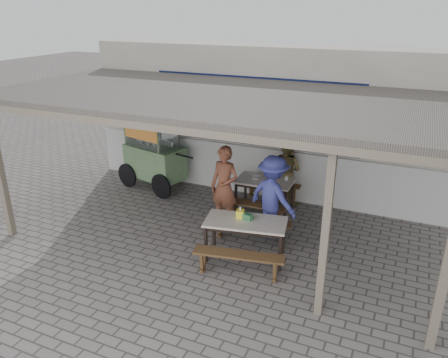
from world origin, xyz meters
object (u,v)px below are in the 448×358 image
bench_left_street (255,209)px  condiment_jar (286,178)px  bench_right_street (238,259)px  table_right (246,225)px  bench_left_wall (272,187)px  donation_box (248,217)px  patron_right_table (273,196)px  bench_right_wall (251,225)px  condiment_bowl (256,177)px  tissue_box (240,214)px  patron_wall_side (286,171)px  vendor_cart (154,152)px  table_left (265,183)px  patron_street_side (224,187)px

bench_left_street → condiment_jar: condiment_jar is taller
bench_right_street → table_right: bearing=90.0°
bench_left_wall → bench_right_street: bearing=-83.7°
bench_left_wall → bench_right_street: (0.48, -3.31, 0.01)m
donation_box → patron_right_table: bearing=81.6°
bench_left_wall → bench_right_wall: bearing=-85.3°
patron_right_table → condiment_bowl: (-0.70, 0.98, -0.06)m
tissue_box → patron_right_table: bearing=72.1°
condiment_jar → table_right: bearing=-92.4°
patron_wall_side → tissue_box: bearing=101.4°
table_right → bench_right_wall: table_right is taller
table_right → vendor_cart: (-3.33, 2.20, 0.27)m
table_left → bench_left_wall: size_ratio=0.94×
bench_left_street → patron_wall_side: (0.27, 1.28, 0.46)m
table_left → vendor_cart: (-2.99, 0.17, 0.27)m
bench_right_street → tissue_box: bearing=99.4°
bench_right_street → condiment_jar: bearing=79.6°
table_right → patron_right_table: patron_right_table is taller
bench_left_street → tissue_box: tissue_box is taller
condiment_bowl → patron_right_table: bearing=-54.5°
patron_right_table → donation_box: 0.99m
table_left → patron_right_table: size_ratio=0.75×
patron_right_table → donation_box: patron_right_table is taller
condiment_jar → condiment_bowl: bearing=-163.1°
bench_right_wall → patron_right_table: (0.28, 0.41, 0.50)m
bench_left_street → bench_right_wall: bearing=-77.3°
bench_left_street → vendor_cart: vendor_cart is taller
donation_box → condiment_jar: donation_box is taller
patron_wall_side → tissue_box: size_ratio=11.14×
donation_box → tissue_box: bearing=169.7°
bench_left_wall → patron_right_table: size_ratio=0.80×
table_right → table_left: bearing=88.6°
bench_right_street → patron_street_side: (-1.01, 1.68, 0.52)m
bench_left_wall → vendor_cart: vendor_cart is taller
condiment_jar → patron_right_table: bearing=-86.7°
condiment_bowl → tissue_box: bearing=-78.4°
patron_wall_side → condiment_bowl: size_ratio=7.32×
table_left → tissue_box: tissue_box is taller
condiment_jar → vendor_cart: bearing=-179.8°
donation_box → condiment_bowl: bearing=105.9°
vendor_cart → tissue_box: 3.83m
table_right → patron_street_side: size_ratio=0.91×
bench_left_street → patron_street_side: size_ratio=0.78×
bench_right_street → condiment_bowl: (-0.66, 2.64, 0.44)m
tissue_box → patron_street_side: bearing=127.6°
patron_wall_side → condiment_bowl: (-0.49, -0.62, -0.02)m
vendor_cart → patron_wall_side: vendor_cart is taller
table_right → bench_right_street: table_right is taller
bench_right_street → donation_box: (-0.10, 0.68, 0.47)m
table_left → patron_wall_side: size_ratio=0.80×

